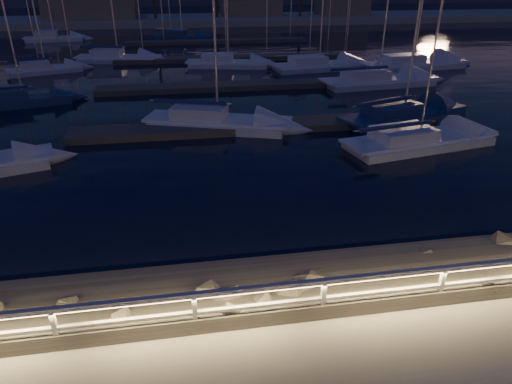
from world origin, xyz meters
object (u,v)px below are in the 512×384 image
Objects in this scene: guard_rail at (402,281)px; sailboat_n at (181,36)px; sailboat_i at (44,69)px; sailboat_g at (317,65)px; sailboat_m at (53,38)px; sailboat_b at (214,120)px; sailboat_c at (401,114)px; sailboat_e at (21,100)px; sailboat_l at (411,63)px; sailboat_h at (376,80)px; sailboat_k at (226,62)px; sailboat_j at (116,57)px; sailboat_d at (416,139)px.

guard_rail is 53.97m from sailboat_n.
sailboat_i is 0.86× the size of sailboat_n.
sailboat_m is (-27.46, 23.04, -0.00)m from sailboat_g.
sailboat_g reaches higher than sailboat_b.
sailboat_c is (7.85, 16.19, -0.93)m from guard_rail.
guard_rail is 17.00m from sailboat_b.
sailboat_e is 0.72× the size of sailboat_g.
sailboat_i is 0.64× the size of sailboat_l.
sailboat_n is (12.07, 19.42, 0.02)m from sailboat_i.
sailboat_e is 0.98× the size of sailboat_i.
sailboat_g reaches higher than sailboat_i.
sailboat_h is 42.42m from sailboat_m.
sailboat_k is (-7.86, 2.68, -0.03)m from sailboat_g.
sailboat_h is 1.13× the size of sailboat_j.
sailboat_e is 0.68× the size of sailboat_h.
sailboat_l reaches higher than sailboat_j.
sailboat_n is (-20.27, 22.60, -0.04)m from sailboat_l.
sailboat_h is at bearing -45.25° from sailboat_n.
sailboat_n is at bearing 93.80° from sailboat_d.
sailboat_k is 0.79× the size of sailboat_l.
sailboat_l is (31.18, 7.64, 0.07)m from sailboat_e.
sailboat_c reaches higher than sailboat_k.
sailboat_i is at bearing 124.90° from sailboat_d.
guard_rail is at bearing -63.45° from sailboat_j.
sailboat_l reaches higher than sailboat_n.
sailboat_k is at bearing 153.05° from sailboat_g.
sailboat_n is (-10.94, 41.83, 0.02)m from sailboat_d.
sailboat_d is 0.89× the size of sailboat_h.
sailboat_k is (15.86, 0.26, 0.01)m from sailboat_i.
sailboat_g reaches higher than sailboat_k.
sailboat_i is 32.50m from sailboat_l.
guard_rail is 4.11× the size of sailboat_i.
sailboat_m reaches higher than guard_rail.
sailboat_g is (10.46, 15.26, -0.01)m from sailboat_b.
sailboat_h reaches higher than sailboat_m.
sailboat_c is 1.05× the size of sailboat_j.
sailboat_h is at bearing -142.50° from sailboat_l.
sailboat_b is (-3.13, 16.68, -0.92)m from guard_rail.
sailboat_e is at bearing -87.62° from sailboat_m.
sailboat_c is at bearing 62.96° from sailboat_d.
sailboat_b reaches higher than sailboat_d.
sailboat_b is 10.99m from sailboat_c.
sailboat_b is at bearing -74.67° from sailboat_i.
sailboat_n is (-12.17, 37.59, -0.01)m from sailboat_c.
sailboat_k is at bearing 100.93° from sailboat_b.
sailboat_j reaches higher than sailboat_e.
sailboat_n is (-1.18, 37.10, -0.03)m from sailboat_b.
sailboat_k is at bearing -20.59° from sailboat_i.
guard_rail is 18.02m from sailboat_c.
sailboat_c is (10.98, -0.49, -0.01)m from sailboat_b.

